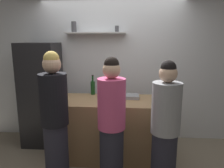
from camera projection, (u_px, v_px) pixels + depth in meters
name	position (u px, v px, depth m)	size (l,w,h in m)	color
back_wall_assembly	(112.00, 69.00, 3.98)	(4.80, 0.32, 2.60)	white
refrigerator	(42.00, 95.00, 3.75)	(0.62, 0.60, 1.78)	black
counter	(112.00, 128.00, 3.39)	(1.62, 0.74, 0.93)	#9E7A51
baking_pan	(128.00, 96.00, 3.41)	(0.34, 0.24, 0.05)	gray
utensil_holder	(110.00, 94.00, 3.43)	(0.09, 0.09, 0.22)	#B2B2B7
wine_bottle_green_glass	(93.00, 87.00, 3.60)	(0.07, 0.07, 0.33)	#19471E
wine_bottle_amber_glass	(63.00, 95.00, 3.06)	(0.07, 0.07, 0.34)	#472814
wine_bottle_dark_glass	(106.00, 97.00, 3.03)	(0.07, 0.07, 0.31)	black
water_bottle_plastic	(112.00, 96.00, 3.19)	(0.09, 0.09, 0.22)	silver
person_grey_hoodie	(165.00, 130.00, 2.54)	(0.34, 0.34, 1.62)	#262633
person_blonde	(55.00, 121.00, 2.67)	(0.34, 0.34, 1.71)	#262633
person_pink_top	(112.00, 125.00, 2.64)	(0.34, 0.34, 1.65)	#262633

